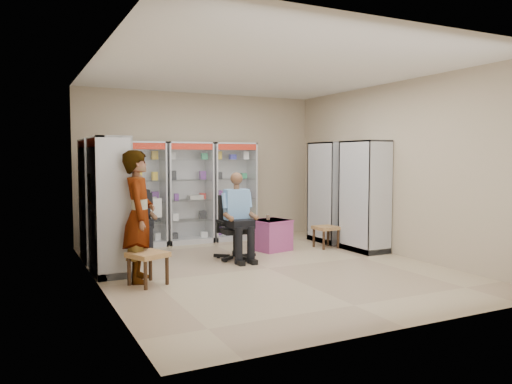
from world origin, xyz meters
name	(u,v)px	position (x,y,z in m)	size (l,w,h in m)	color
floor	(268,268)	(0.00, 0.00, 0.00)	(6.00, 6.00, 0.00)	tan
room_shell	(268,140)	(0.00, 0.00, 1.97)	(5.02, 6.02, 3.01)	tan
cabinet_back_left	(141,194)	(-1.30, 2.73, 1.00)	(0.90, 0.50, 2.00)	#AEB2B6
cabinet_back_mid	(189,193)	(-0.35, 2.73, 1.00)	(0.90, 0.50, 2.00)	#A1A3A8
cabinet_back_right	(233,191)	(0.60, 2.73, 1.00)	(0.90, 0.50, 2.00)	#A2A3A9
cabinet_right_far	(330,192)	(2.23, 1.60, 1.00)	(0.50, 0.90, 2.00)	#ACAEB4
cabinet_right_near	(364,196)	(2.23, 0.50, 1.00)	(0.50, 0.90, 2.00)	#A8A9AF
cabinet_left_far	(98,200)	(-2.23, 1.80, 1.00)	(0.50, 0.90, 2.00)	silver
cabinet_left_near	(110,206)	(-2.23, 0.70, 1.00)	(0.50, 0.90, 2.00)	#AAADB2
wooden_chair	(137,228)	(-1.55, 2.00, 0.47)	(0.42, 0.42, 0.94)	black
seated_customer	(137,217)	(-1.55, 1.95, 0.67)	(0.44, 0.60, 1.34)	black
office_chair	(235,227)	(-0.17, 0.87, 0.53)	(0.58, 0.58, 1.07)	black
seated_shopkeeper	(236,219)	(-0.17, 0.82, 0.68)	(0.45, 0.62, 1.36)	#76BCEA
pink_trunk	(271,235)	(0.74, 1.29, 0.28)	(0.58, 0.56, 0.56)	#B34774
tea_glass	(268,217)	(0.69, 1.32, 0.61)	(0.07, 0.07, 0.10)	#511B06
woven_stool_a	(326,237)	(1.79, 1.07, 0.20)	(0.41, 0.41, 0.41)	#B2834B
woven_stool_b	(148,269)	(-1.90, -0.19, 0.22)	(0.44, 0.44, 0.44)	olive
standing_man	(139,216)	(-1.95, 0.07, 0.90)	(0.66, 0.43, 1.80)	#969699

